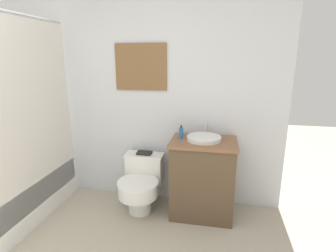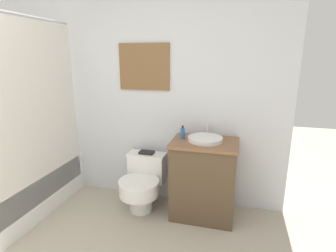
# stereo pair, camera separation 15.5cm
# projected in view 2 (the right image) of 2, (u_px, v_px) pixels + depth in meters

# --- Properties ---
(wall_back) EXTENTS (3.52, 0.07, 2.50)m
(wall_back) POSITION_uv_depth(u_px,v_px,m) (128.00, 90.00, 2.96)
(wall_back) COLOR silver
(wall_back) RESTS_ON ground_plane
(shower_area) EXTENTS (0.62, 1.43, 1.98)m
(shower_area) POSITION_uv_depth(u_px,v_px,m) (20.00, 189.00, 2.74)
(shower_area) COLOR white
(shower_area) RESTS_ON ground_plane
(toilet) EXTENTS (0.43, 0.57, 0.58)m
(toilet) POSITION_uv_depth(u_px,v_px,m) (143.00, 182.00, 2.83)
(toilet) COLOR white
(toilet) RESTS_ON ground_plane
(vanity) EXTENTS (0.66, 0.48, 0.81)m
(vanity) POSITION_uv_depth(u_px,v_px,m) (203.00, 179.00, 2.68)
(vanity) COLOR brown
(vanity) RESTS_ON ground_plane
(sink) EXTENTS (0.34, 0.38, 0.13)m
(sink) POSITION_uv_depth(u_px,v_px,m) (205.00, 139.00, 2.60)
(sink) COLOR white
(sink) RESTS_ON vanity
(soap_bottle) EXTENTS (0.05, 0.05, 0.14)m
(soap_bottle) POSITION_uv_depth(u_px,v_px,m) (183.00, 133.00, 2.66)
(soap_bottle) COLOR #2D6BB2
(soap_bottle) RESTS_ON vanity
(book_on_tank) EXTENTS (0.16, 0.11, 0.02)m
(book_on_tank) POSITION_uv_depth(u_px,v_px,m) (147.00, 152.00, 2.90)
(book_on_tank) COLOR black
(book_on_tank) RESTS_ON toilet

